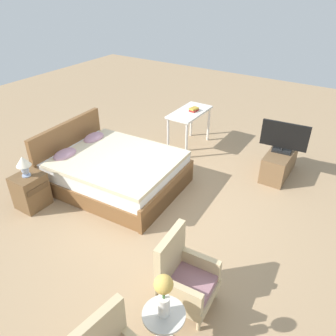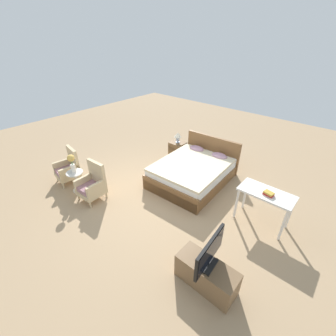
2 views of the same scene
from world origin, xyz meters
name	(u,v)px [view 2 (image 2 of 2)]	position (x,y,z in m)	size (l,w,h in m)	color
ground_plane	(160,198)	(0.00, 0.00, 0.00)	(16.00, 16.00, 0.00)	#A38460
bed	(194,171)	(0.17, 1.15, 0.30)	(1.74, 2.20, 0.96)	brown
armchair_by_window_left	(69,168)	(-2.32, -1.02, 0.37)	(0.61, 0.61, 0.92)	#CCB284
armchair_by_window_right	(93,185)	(-1.19, -1.02, 0.37)	(0.57, 0.57, 0.92)	#CCB284
side_table	(76,179)	(-1.76, -1.14, 0.34)	(0.40, 0.40, 0.54)	beige
flower_vase	(72,162)	(-1.76, -1.14, 0.84)	(0.17, 0.17, 0.48)	silver
nightstand	(177,150)	(-0.96, 1.85, 0.28)	(0.44, 0.41, 0.55)	brown
table_lamp	(178,136)	(-0.96, 1.85, 0.77)	(0.22, 0.22, 0.33)	#9EADC6
tv_stand	(206,275)	(2.04, -1.11, 0.23)	(0.96, 0.40, 0.47)	brown
tv_flatscreen	(210,253)	(2.05, -1.11, 0.75)	(0.23, 0.79, 0.54)	black
vanity_desk	(266,197)	(2.14, 0.80, 0.66)	(1.04, 0.52, 0.78)	silver
book_stack	(269,194)	(2.19, 0.74, 0.81)	(0.20, 0.16, 0.07)	#AD2823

